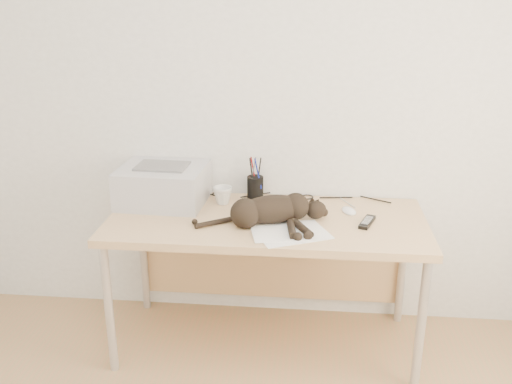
# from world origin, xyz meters

# --- Properties ---
(wall_back) EXTENTS (3.50, 0.00, 3.50)m
(wall_back) POSITION_xyz_m (0.00, 1.75, 1.30)
(wall_back) COLOR white
(wall_back) RESTS_ON floor
(desk) EXTENTS (1.60, 0.70, 0.74)m
(desk) POSITION_xyz_m (0.00, 1.48, 0.61)
(desk) COLOR #DEB882
(desk) RESTS_ON floor
(printer) EXTENTS (0.47, 0.40, 0.21)m
(printer) POSITION_xyz_m (-0.57, 1.56, 0.84)
(printer) COLOR silver
(printer) RESTS_ON desk
(papers) EXTENTS (0.41, 0.35, 0.01)m
(papers) POSITION_xyz_m (0.12, 1.22, 0.74)
(papers) COLOR white
(papers) RESTS_ON desk
(cat) EXTENTS (0.66, 0.34, 0.15)m
(cat) POSITION_xyz_m (0.02, 1.32, 0.81)
(cat) COLOR black
(cat) RESTS_ON desk
(mug) EXTENTS (0.14, 0.14, 0.09)m
(mug) POSITION_xyz_m (-0.25, 1.57, 0.79)
(mug) COLOR silver
(mug) RESTS_ON desk
(pen_cup) EXTENTS (0.09, 0.09, 0.23)m
(pen_cup) POSITION_xyz_m (-0.09, 1.68, 0.80)
(pen_cup) COLOR black
(pen_cup) RESTS_ON desk
(remote_grey) EXTENTS (0.06, 0.18, 0.02)m
(remote_grey) POSITION_xyz_m (0.07, 1.55, 0.75)
(remote_grey) COLOR slate
(remote_grey) RESTS_ON desk
(remote_black) EXTENTS (0.10, 0.17, 0.02)m
(remote_black) POSITION_xyz_m (0.50, 1.37, 0.75)
(remote_black) COLOR black
(remote_black) RESTS_ON desk
(mouse) EXTENTS (0.10, 0.13, 0.04)m
(mouse) POSITION_xyz_m (0.42, 1.51, 0.76)
(mouse) COLOR white
(mouse) RESTS_ON desk
(cable_tangle) EXTENTS (1.36, 0.07, 0.01)m
(cable_tangle) POSITION_xyz_m (0.00, 1.70, 0.75)
(cable_tangle) COLOR black
(cable_tangle) RESTS_ON desk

